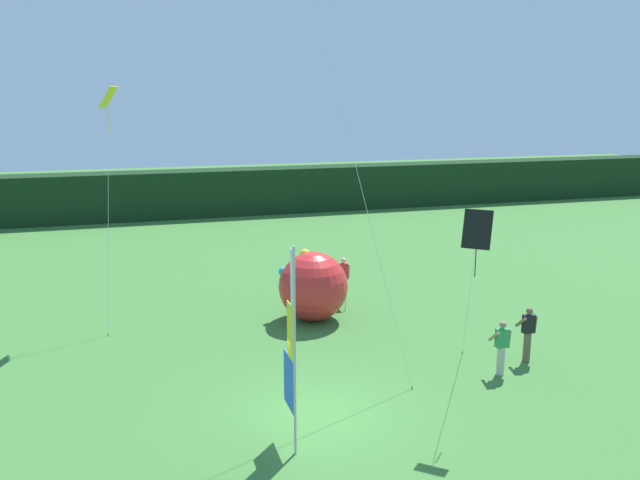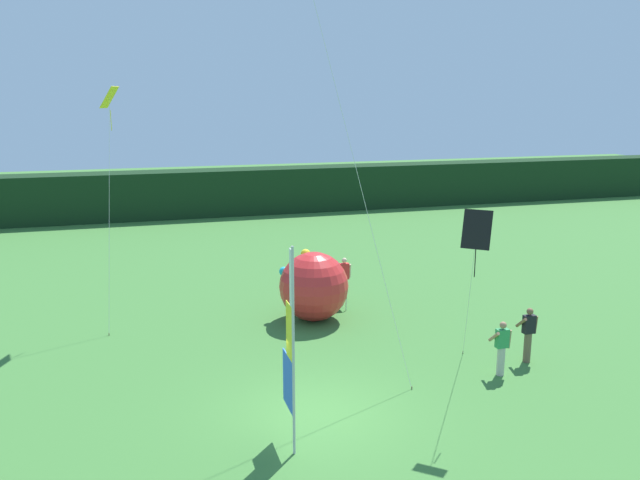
% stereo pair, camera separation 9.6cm
% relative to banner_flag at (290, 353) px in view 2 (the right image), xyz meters
% --- Properties ---
extents(ground_plane, '(120.00, 120.00, 0.00)m').
position_rel_banner_flag_xyz_m(ground_plane, '(0.99, 1.33, -2.28)').
color(ground_plane, '#3D7533').
extents(distant_treeline, '(80.00, 2.40, 3.03)m').
position_rel_banner_flag_xyz_m(distant_treeline, '(0.99, 30.02, -0.77)').
color(distant_treeline, black).
rests_on(distant_treeline, ground).
extents(banner_flag, '(0.06, 1.03, 4.76)m').
position_rel_banner_flag_xyz_m(banner_flag, '(0.00, 0.00, 0.00)').
color(banner_flag, '#B7B7BC').
rests_on(banner_flag, ground).
extents(person_near_banner, '(0.55, 0.48, 1.66)m').
position_rel_banner_flag_xyz_m(person_near_banner, '(4.63, 10.11, -1.40)').
color(person_near_banner, brown).
rests_on(person_near_banner, ground).
extents(person_mid_field, '(0.55, 0.48, 1.61)m').
position_rel_banner_flag_xyz_m(person_mid_field, '(6.67, 2.09, -1.43)').
color(person_mid_field, '#B7B2A3').
rests_on(person_mid_field, ground).
extents(person_far_left, '(0.55, 0.48, 1.69)m').
position_rel_banner_flag_xyz_m(person_far_left, '(7.94, 2.70, -1.38)').
color(person_far_left, brown).
rests_on(person_far_left, ground).
extents(inflatable_balloon, '(2.46, 2.46, 2.46)m').
position_rel_banner_flag_xyz_m(inflatable_balloon, '(2.83, 8.11, -1.05)').
color(inflatable_balloon, red).
rests_on(inflatable_balloon, ground).
extents(folding_chair, '(0.51, 0.51, 0.89)m').
position_rel_banner_flag_xyz_m(folding_chair, '(4.00, 9.05, -1.77)').
color(folding_chair, '#BCBCC1').
rests_on(folding_chair, ground).
extents(kite_yellow_diamond_0, '(0.84, 2.69, 8.13)m').
position_rel_banner_flag_xyz_m(kite_yellow_diamond_0, '(-3.71, 10.67, 5.05)').
color(kite_yellow_diamond_0, brown).
rests_on(kite_yellow_diamond_0, ground).
extents(kite_black_diamond_1, '(2.08, 3.71, 5.16)m').
position_rel_banner_flag_xyz_m(kite_black_diamond_1, '(4.77, 0.56, 2.23)').
color(kite_black_diamond_1, brown).
rests_on(kite_black_diamond_1, ground).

